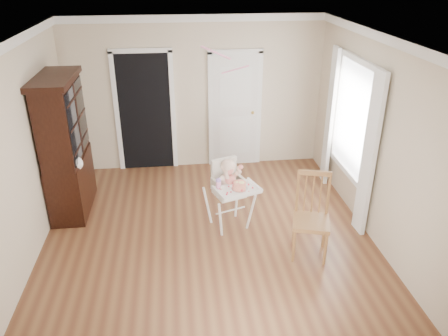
{
  "coord_description": "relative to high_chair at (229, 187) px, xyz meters",
  "views": [
    {
      "loc": [
        -0.37,
        -4.99,
        3.52
      ],
      "look_at": [
        0.24,
        0.24,
        0.98
      ],
      "focal_mm": 35.0,
      "sensor_mm": 36.0,
      "label": 1
    }
  ],
  "objects": [
    {
      "name": "closet_door",
      "position": [
        0.38,
        2.14,
        0.39
      ],
      "size": [
        0.96,
        0.09,
        2.13
      ],
      "color": "white",
      "rests_on": "wall_back"
    },
    {
      "name": "doorway",
      "position": [
        -1.23,
        2.14,
        0.47
      ],
      "size": [
        1.06,
        0.05,
        2.22
      ],
      "color": "black",
      "rests_on": "wall_back"
    },
    {
      "name": "wall_back",
      "position": [
        -0.33,
        2.16,
        0.72
      ],
      "size": [
        4.5,
        0.0,
        4.5
      ],
      "primitive_type": "plane",
      "rotation": [
        1.57,
        0.0,
        0.0
      ],
      "color": "beige",
      "rests_on": "floor"
    },
    {
      "name": "floor",
      "position": [
        -0.33,
        -0.34,
        -0.63
      ],
      "size": [
        5.0,
        5.0,
        0.0
      ],
      "primitive_type": "plane",
      "color": "brown",
      "rests_on": "ground"
    },
    {
      "name": "china_cabinet",
      "position": [
        -2.31,
        0.77,
        0.41
      ],
      "size": [
        0.55,
        1.23,
        2.08
      ],
      "color": "black",
      "rests_on": "floor"
    },
    {
      "name": "wall_left",
      "position": [
        -2.58,
        -0.34,
        0.72
      ],
      "size": [
        0.0,
        5.0,
        5.0
      ],
      "primitive_type": "plane",
      "rotation": [
        1.57,
        0.0,
        1.57
      ],
      "color": "beige",
      "rests_on": "floor"
    },
    {
      "name": "window_right",
      "position": [
        1.85,
        0.46,
        0.65
      ],
      "size": [
        0.13,
        1.84,
        2.3
      ],
      "color": "white",
      "rests_on": "wall_right"
    },
    {
      "name": "ceiling",
      "position": [
        -0.33,
        -0.34,
        2.07
      ],
      "size": [
        5.0,
        5.0,
        0.0
      ],
      "primitive_type": "plane",
      "rotation": [
        3.14,
        0.0,
        0.0
      ],
      "color": "white",
      "rests_on": "wall_back"
    },
    {
      "name": "streamer",
      "position": [
        -0.09,
        0.86,
        1.69
      ],
      "size": [
        0.4,
        0.32,
        0.15
      ],
      "primitive_type": null,
      "rotation": [
        0.26,
        0.0,
        0.91
      ],
      "color": "pink",
      "rests_on": "ceiling"
    },
    {
      "name": "dining_chair",
      "position": [
        0.96,
        -0.75,
        -0.11
      ],
      "size": [
        0.56,
        0.56,
        1.12
      ],
      "rotation": [
        0.0,
        0.0,
        -0.28
      ],
      "color": "brown",
      "rests_on": "floor"
    },
    {
      "name": "crown_molding",
      "position": [
        -0.33,
        -0.34,
        2.01
      ],
      "size": [
        4.5,
        5.0,
        0.12
      ],
      "primitive_type": null,
      "color": "white",
      "rests_on": "ceiling"
    },
    {
      "name": "high_chair",
      "position": [
        0.0,
        0.0,
        0.0
      ],
      "size": [
        0.78,
        0.88,
        1.03
      ],
      "rotation": [
        0.0,
        0.0,
        0.34
      ],
      "color": "white",
      "rests_on": "floor"
    },
    {
      "name": "wall_right",
      "position": [
        1.92,
        -0.34,
        0.72
      ],
      "size": [
        0.0,
        5.0,
        5.0
      ],
      "primitive_type": "plane",
      "rotation": [
        1.57,
        0.0,
        -1.57
      ],
      "color": "beige",
      "rests_on": "floor"
    },
    {
      "name": "baby",
      "position": [
        -0.01,
        0.02,
        0.16
      ],
      "size": [
        0.35,
        0.26,
        0.48
      ],
      "rotation": [
        0.0,
        0.0,
        0.34
      ],
      "color": "beige",
      "rests_on": "high_chair"
    },
    {
      "name": "cake",
      "position": [
        0.11,
        -0.22,
        0.13
      ],
      "size": [
        0.22,
        0.22,
        0.1
      ],
      "color": "silver",
      "rests_on": "high_chair"
    },
    {
      "name": "sippy_cup",
      "position": [
        -0.17,
        -0.17,
        0.15
      ],
      "size": [
        0.07,
        0.07,
        0.17
      ],
      "rotation": [
        0.0,
        0.0,
        0.34
      ],
      "color": "#F495C6",
      "rests_on": "high_chair"
    }
  ]
}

